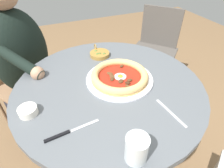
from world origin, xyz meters
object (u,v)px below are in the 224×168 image
fork_utensil (171,113)px  cafe_chair_spare_near (155,46)px  pizza_on_plate (120,76)px  olive_pan (100,54)px  steak_knife (65,133)px  diner_person (30,80)px  dining_table (109,107)px  water_glass (136,150)px  ramekin_capers (28,111)px  cafe_chair_diner (19,76)px

fork_utensil → cafe_chair_spare_near: bearing=58.3°
pizza_on_plate → cafe_chair_spare_near: bearing=43.3°
olive_pan → fork_utensil: (0.11, -0.54, -0.01)m
steak_knife → cafe_chair_spare_near: cafe_chair_spare_near is taller
diner_person → dining_table: bearing=-53.2°
water_glass → fork_utensil: 0.25m
olive_pan → cafe_chair_spare_near: 0.79m
ramekin_capers → fork_utensil: bearing=-22.3°
cafe_chair_diner → cafe_chair_spare_near: 1.18m
pizza_on_plate → olive_pan: same height
pizza_on_plate → steak_knife: 0.38m
pizza_on_plate → cafe_chair_diner: (-0.53, 0.62, -0.27)m
ramekin_capers → diner_person: bearing=92.0°
fork_utensil → cafe_chair_diner: size_ratio=0.21×
dining_table → pizza_on_plate: (0.06, 0.01, 0.18)m
steak_knife → fork_utensil: size_ratio=1.22×
dining_table → steak_knife: (-0.26, -0.21, 0.16)m
dining_table → ramekin_capers: (-0.37, -0.05, 0.17)m
water_glass → pizza_on_plate: bearing=72.5°
dining_table → diner_person: bearing=126.8°
water_glass → fork_utensil: water_glass is taller
fork_utensil → pizza_on_plate: bearing=109.4°
pizza_on_plate → olive_pan: bearing=92.3°
water_glass → cafe_chair_diner: size_ratio=0.12×
water_glass → fork_utensil: bearing=26.8°
diner_person → cafe_chair_spare_near: 1.11m
pizza_on_plate → water_glass: water_glass is taller
dining_table → water_glass: bearing=-99.4°
olive_pan → diner_person: size_ratio=0.12×
steak_knife → pizza_on_plate: bearing=34.5°
ramekin_capers → fork_utensil: ramekin_capers is taller
fork_utensil → cafe_chair_spare_near: 1.08m
dining_table → fork_utensil: 0.35m
diner_person → cafe_chair_diner: diner_person is taller
cafe_chair_diner → pizza_on_plate: bearing=-49.5°
pizza_on_plate → fork_utensil: size_ratio=1.94×
steak_knife → fork_utensil: bearing=-8.7°
diner_person → ramekin_capers: bearing=-88.0°
pizza_on_plate → water_glass: bearing=-107.5°
pizza_on_plate → steak_knife: size_ratio=1.60×
steak_knife → cafe_chair_spare_near: bearing=40.7°
dining_table → steak_knife: steak_knife is taller
cafe_chair_diner → steak_knife: bearing=-75.7°
steak_knife → dining_table: bearing=39.0°
dining_table → cafe_chair_spare_near: 0.95m
ramekin_capers → olive_pan: bearing=38.0°
diner_person → cafe_chair_spare_near: bearing=5.6°
steak_knife → diner_person: (-0.13, 0.73, -0.23)m
water_glass → olive_pan: 0.67m
olive_pan → fork_utensil: size_ratio=0.83×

